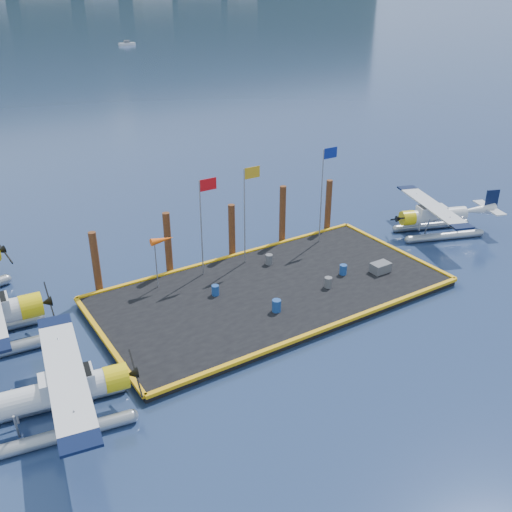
# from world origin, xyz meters

# --- Properties ---
(ground) EXTENTS (4000.00, 4000.00, 0.00)m
(ground) POSITION_xyz_m (0.00, 0.00, 0.00)
(ground) COLOR navy
(ground) RESTS_ON ground
(dock) EXTENTS (20.00, 10.00, 0.40)m
(dock) POSITION_xyz_m (0.00, 0.00, 0.20)
(dock) COLOR black
(dock) RESTS_ON ground
(dock_bumpers) EXTENTS (20.25, 10.25, 0.18)m
(dock_bumpers) POSITION_xyz_m (0.00, 0.00, 0.49)
(dock_bumpers) COLOR #E4A10D
(dock_bumpers) RESTS_ON dock
(seaplane_a) EXTENTS (8.49, 9.31, 3.29)m
(seaplane_a) POSITION_xyz_m (-13.31, -4.25, 1.43)
(seaplane_a) COLOR #8F949C
(seaplane_a) RESTS_ON ground
(seaplane_d) EXTENTS (8.05, 8.55, 3.08)m
(seaplane_d) POSITION_xyz_m (14.76, 0.97, 1.34)
(seaplane_d) COLOR #8F949C
(seaplane_d) RESTS_ON ground
(drum_0) EXTENTS (0.43, 0.43, 0.60)m
(drum_0) POSITION_xyz_m (-3.12, 1.13, 0.70)
(drum_0) COLOR navy
(drum_0) RESTS_ON dock
(drum_1) EXTENTS (0.45, 0.45, 0.64)m
(drum_1) POSITION_xyz_m (2.88, -1.63, 0.72)
(drum_1) COLOR #505155
(drum_1) RESTS_ON dock
(drum_2) EXTENTS (0.44, 0.44, 0.62)m
(drum_2) POSITION_xyz_m (4.69, -0.84, 0.71)
(drum_2) COLOR navy
(drum_2) RESTS_ON dock
(drum_3) EXTENTS (0.49, 0.49, 0.69)m
(drum_3) POSITION_xyz_m (-1.19, -2.22, 0.75)
(drum_3) COLOR navy
(drum_3) RESTS_ON dock
(drum_5) EXTENTS (0.46, 0.46, 0.64)m
(drum_5) POSITION_xyz_m (1.66, 2.77, 0.72)
(drum_5) COLOR #505155
(drum_5) RESTS_ON dock
(crate) EXTENTS (1.19, 0.79, 0.59)m
(crate) POSITION_xyz_m (6.84, -1.83, 0.70)
(crate) COLOR #505155
(crate) RESTS_ON dock
(flagpole_red) EXTENTS (1.14, 0.08, 6.00)m
(flagpole_red) POSITION_xyz_m (-2.29, 3.80, 4.40)
(flagpole_red) COLOR #93939B
(flagpole_red) RESTS_ON dock
(flagpole_yellow) EXTENTS (1.14, 0.08, 6.20)m
(flagpole_yellow) POSITION_xyz_m (0.70, 3.80, 4.51)
(flagpole_yellow) COLOR #93939B
(flagpole_yellow) RESTS_ON dock
(flagpole_blue) EXTENTS (1.14, 0.08, 6.50)m
(flagpole_blue) POSITION_xyz_m (6.70, 3.80, 4.69)
(flagpole_blue) COLOR #93939B
(flagpole_blue) RESTS_ON dock
(windsock) EXTENTS (1.40, 0.44, 3.12)m
(windsock) POSITION_xyz_m (-5.03, 3.80, 3.23)
(windsock) COLOR #93939B
(windsock) RESTS_ON dock
(piling_0) EXTENTS (0.44, 0.44, 4.00)m
(piling_0) POSITION_xyz_m (-8.50, 5.40, 2.00)
(piling_0) COLOR #492714
(piling_0) RESTS_ON ground
(piling_1) EXTENTS (0.44, 0.44, 4.20)m
(piling_1) POSITION_xyz_m (-4.00, 5.40, 2.10)
(piling_1) COLOR #492714
(piling_1) RESTS_ON ground
(piling_2) EXTENTS (0.44, 0.44, 3.80)m
(piling_2) POSITION_xyz_m (0.50, 5.40, 1.90)
(piling_2) COLOR #492714
(piling_2) RESTS_ON ground
(piling_3) EXTENTS (0.44, 0.44, 4.30)m
(piling_3) POSITION_xyz_m (4.50, 5.40, 2.15)
(piling_3) COLOR #492714
(piling_3) RESTS_ON ground
(piling_4) EXTENTS (0.44, 0.44, 4.00)m
(piling_4) POSITION_xyz_m (8.50, 5.40, 2.00)
(piling_4) COLOR #492714
(piling_4) RESTS_ON ground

